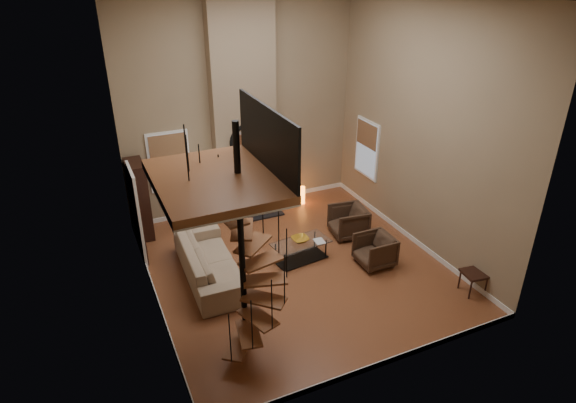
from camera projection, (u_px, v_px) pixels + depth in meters
name	position (u px, v px, depth m)	size (l,w,h in m)	color
ground	(296.00, 266.00, 10.72)	(6.00, 6.50, 0.01)	#9C5832
back_wall	(241.00, 106.00, 12.14)	(6.00, 0.02, 5.50)	#917B5D
front_wall	(396.00, 221.00, 6.84)	(6.00, 0.02, 5.50)	#917B5D
left_wall	(138.00, 173.00, 8.38)	(0.02, 6.50, 5.50)	#917B5D
right_wall	(422.00, 128.00, 10.60)	(0.02, 6.50, 5.50)	#917B5D
baseboard_back	(245.00, 203.00, 13.33)	(6.00, 0.02, 0.12)	white
baseboard_front	(379.00, 364.00, 8.05)	(6.00, 0.02, 0.12)	white
baseboard_left	(157.00, 299.00, 9.59)	(0.02, 6.50, 0.12)	white
baseboard_right	(408.00, 235.00, 11.79)	(0.02, 6.50, 0.12)	white
chimney_breast	(243.00, 108.00, 11.99)	(1.60, 0.38, 5.50)	#8D765B
hearth	(254.00, 215.00, 12.80)	(1.50, 0.60, 0.04)	black
firebox	(249.00, 192.00, 12.80)	(0.95, 0.02, 0.72)	black
mantel	(250.00, 172.00, 12.47)	(1.70, 0.18, 0.06)	white
mirror_frame	(248.00, 142.00, 12.16)	(0.94, 0.94, 0.10)	black
mirror_disc	(247.00, 142.00, 12.17)	(0.80, 0.80, 0.01)	white
vase_left	(228.00, 170.00, 12.23)	(0.24, 0.24, 0.25)	black
vase_right	(271.00, 163.00, 12.66)	(0.20, 0.20, 0.21)	#1A5D57
window_back	(169.00, 161.00, 11.92)	(1.02, 0.06, 1.52)	white
window_right	(367.00, 148.00, 12.72)	(0.06, 1.02, 1.52)	white
entry_door	(138.00, 215.00, 10.63)	(0.10, 1.05, 2.16)	white
loft	(222.00, 176.00, 7.05)	(1.70, 2.20, 1.09)	brown
spiral_stair	(243.00, 256.00, 7.80)	(1.47, 1.47, 4.06)	black
hutch	(139.00, 200.00, 11.52)	(0.40, 0.84, 1.88)	black
sofa	(209.00, 261.00, 10.19)	(2.62, 1.02, 0.77)	tan
armchair_near	(351.00, 221.00, 11.81)	(0.80, 0.83, 0.75)	#3F2A1D
armchair_far	(377.00, 250.00, 10.66)	(0.74, 0.76, 0.69)	#3F2A1D
coffee_table	(301.00, 249.00, 10.82)	(1.33, 0.79, 0.46)	silver
bowl	(300.00, 239.00, 10.77)	(0.37, 0.37, 0.09)	#BF8921
book	(318.00, 242.00, 10.75)	(0.21, 0.28, 0.03)	gray
floor_lamp	(207.00, 179.00, 11.43)	(0.37, 0.37, 1.70)	black
accent_lamp	(302.00, 195.00, 13.35)	(0.14, 0.14, 0.49)	orange
side_chair	(479.00, 269.00, 9.69)	(0.50, 0.50, 0.97)	black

